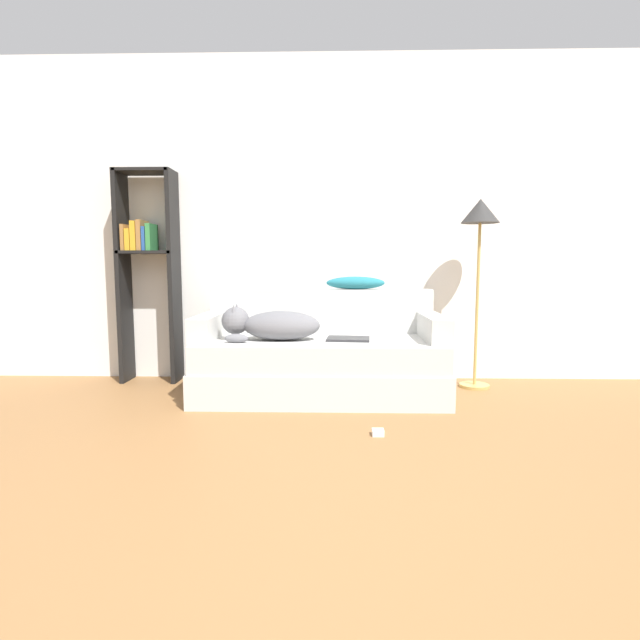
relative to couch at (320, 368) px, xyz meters
The scene contains 12 objects.
ground_plane 2.38m from the couch, 87.25° to the right, with size 20.00×20.00×0.00m, color olive.
wall_back 1.31m from the couch, 79.96° to the left, with size 8.19×0.06×2.70m.
couch is the anchor object (origin of this frame).
couch_backrest 0.53m from the couch, 90.00° to the left, with size 1.77×0.15×0.35m.
couch_arm_left 0.88m from the couch, behind, with size 0.15×0.67×0.18m.
couch_arm_right 0.88m from the couch, ahead, with size 0.15×0.67×0.18m.
dog 0.49m from the couch, 167.61° to the right, with size 0.71×0.32×0.26m.
laptop 0.31m from the couch, 15.91° to the right, with size 0.32×0.25×0.02m.
throw_pillow 0.76m from the couch, 52.47° to the left, with size 0.47×0.14×0.10m.
bookshelf 1.71m from the couch, 162.38° to the left, with size 0.46×0.26×1.74m.
floor_lamp 1.64m from the couch, 13.77° to the left, with size 0.29×0.29×1.48m.
power_adapter 0.95m from the couch, 67.50° to the right, with size 0.07×0.07×0.03m.
Camera 1 is at (-0.02, -1.28, 0.98)m, focal length 28.00 mm.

